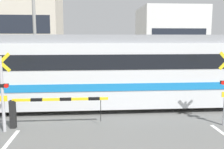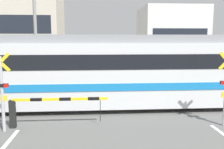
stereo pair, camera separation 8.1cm
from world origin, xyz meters
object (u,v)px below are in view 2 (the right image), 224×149
at_px(crossing_barrier_near, 38,107).
at_px(crossing_signal_left, 2,89).
at_px(commuter_train, 52,69).
at_px(pedestrian, 92,73).
at_px(crossing_barrier_far, 155,79).

relative_size(crossing_barrier_near, crossing_signal_left, 1.29).
relative_size(commuter_train, pedestrian, 12.82).
distance_m(commuter_train, pedestrian, 5.55).
xyz_separation_m(commuter_train, crossing_barrier_far, (5.72, 3.26, -1.05)).
height_order(commuter_train, pedestrian, commuter_train).
xyz_separation_m(crossing_barrier_near, crossing_signal_left, (-1.12, -0.35, 0.76)).
relative_size(commuter_train, crossing_barrier_far, 5.78).
bearing_deg(crossing_barrier_far, commuter_train, -150.35).
relative_size(crossing_barrier_far, crossing_signal_left, 1.29).
bearing_deg(crossing_barrier_near, crossing_barrier_far, 45.34).
bearing_deg(crossing_signal_left, crossing_barrier_near, 17.53).
bearing_deg(commuter_train, crossing_barrier_far, 29.65).
bearing_deg(pedestrian, crossing_barrier_far, -26.02).
bearing_deg(commuter_train, crossing_barrier_near, -92.61).
relative_size(crossing_barrier_near, crossing_barrier_far, 1.00).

